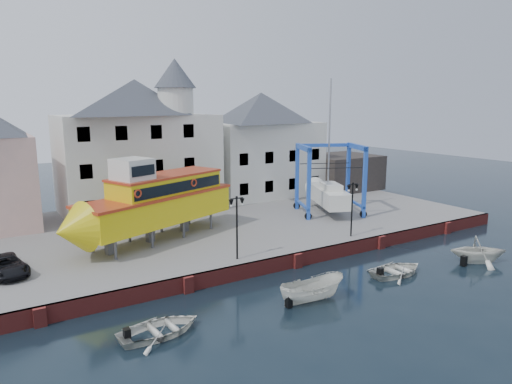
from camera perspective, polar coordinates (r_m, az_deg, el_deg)
ground at (r=31.67m, az=5.15°, el=-9.38°), size 140.00×140.00×0.00m
hardstanding at (r=40.45m, az=-4.18°, el=-4.09°), size 44.00×22.00×1.00m
quay_wall at (r=31.58m, az=5.05°, el=-8.47°), size 44.00×0.47×1.00m
building_white_main at (r=44.25m, az=-14.41°, el=5.90°), size 14.00×8.30×14.00m
building_white_right at (r=50.67m, az=0.63°, el=5.99°), size 12.00×8.00×11.20m
shed_dark at (r=55.51m, az=10.52°, el=2.51°), size 8.00×7.00×4.00m
lamp_post_left at (r=29.33m, az=-2.42°, el=-2.47°), size 1.12×0.32×4.20m
lamp_post_right at (r=35.17m, az=11.97°, el=-0.45°), size 1.12×0.32×4.20m
tour_boat at (r=33.99m, az=-13.21°, el=-1.26°), size 14.65×8.61×6.28m
travel_lift at (r=43.22m, az=8.83°, el=0.25°), size 6.96×8.26×12.22m
van at (r=31.13m, az=-28.81°, el=-8.05°), size 2.66×4.40×1.14m
motorboat_a at (r=26.71m, az=6.96°, el=-13.41°), size 4.20×1.97×1.57m
motorboat_b at (r=31.73m, az=17.23°, el=-9.81°), size 4.08×2.96×0.83m
motorboat_c at (r=36.09m, az=25.93°, el=-7.90°), size 4.99×4.83×2.01m
motorboat_d at (r=23.58m, az=-11.86°, el=-17.05°), size 4.28×3.21×0.84m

